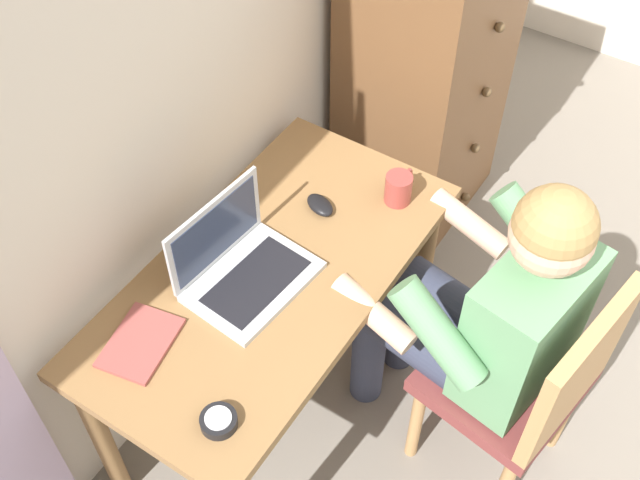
# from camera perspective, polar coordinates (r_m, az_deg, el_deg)

# --- Properties ---
(wall_back) EXTENTS (4.80, 0.05, 2.50)m
(wall_back) POSITION_cam_1_polar(r_m,az_deg,el_deg) (2.19, -7.12, 16.75)
(wall_back) COLOR beige
(wall_back) RESTS_ON ground_plane
(desk) EXTENTS (1.16, 0.60, 0.72)m
(desk) POSITION_cam_1_polar(r_m,az_deg,el_deg) (2.26, -3.52, -4.05)
(desk) COLOR olive
(desk) RESTS_ON ground_plane
(dresser) EXTENTS (0.62, 0.47, 1.33)m
(dresser) POSITION_cam_1_polar(r_m,az_deg,el_deg) (2.93, 7.74, 12.09)
(dresser) COLOR brown
(dresser) RESTS_ON ground_plane
(chair) EXTENTS (0.48, 0.46, 0.87)m
(chair) POSITION_cam_1_polar(r_m,az_deg,el_deg) (2.31, 14.81, -9.91)
(chair) COLOR brown
(chair) RESTS_ON ground_plane
(person_seated) EXTENTS (0.59, 0.63, 1.19)m
(person_seated) POSITION_cam_1_polar(r_m,az_deg,el_deg) (2.20, 11.75, -4.90)
(person_seated) COLOR #33384C
(person_seated) RESTS_ON ground_plane
(laptop) EXTENTS (0.36, 0.28, 0.24)m
(laptop) POSITION_cam_1_polar(r_m,az_deg,el_deg) (2.13, -5.77, -1.76)
(laptop) COLOR #B7BABF
(laptop) RESTS_ON desk
(computer_mouse) EXTENTS (0.09, 0.12, 0.03)m
(computer_mouse) POSITION_cam_1_polar(r_m,az_deg,el_deg) (2.31, -0.00, 2.54)
(computer_mouse) COLOR black
(computer_mouse) RESTS_ON desk
(desk_clock) EXTENTS (0.09, 0.09, 0.03)m
(desk_clock) POSITION_cam_1_polar(r_m,az_deg,el_deg) (1.92, -7.32, -12.83)
(desk_clock) COLOR black
(desk_clock) RESTS_ON desk
(notebook_pad) EXTENTS (0.24, 0.19, 0.01)m
(notebook_pad) POSITION_cam_1_polar(r_m,az_deg,el_deg) (2.08, -12.84, -7.24)
(notebook_pad) COLOR #994742
(notebook_pad) RESTS_ON desk
(coffee_mug) EXTENTS (0.12, 0.08, 0.09)m
(coffee_mug) POSITION_cam_1_polar(r_m,az_deg,el_deg) (2.33, 5.71, 3.76)
(coffee_mug) COLOR #9E3D38
(coffee_mug) RESTS_ON desk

